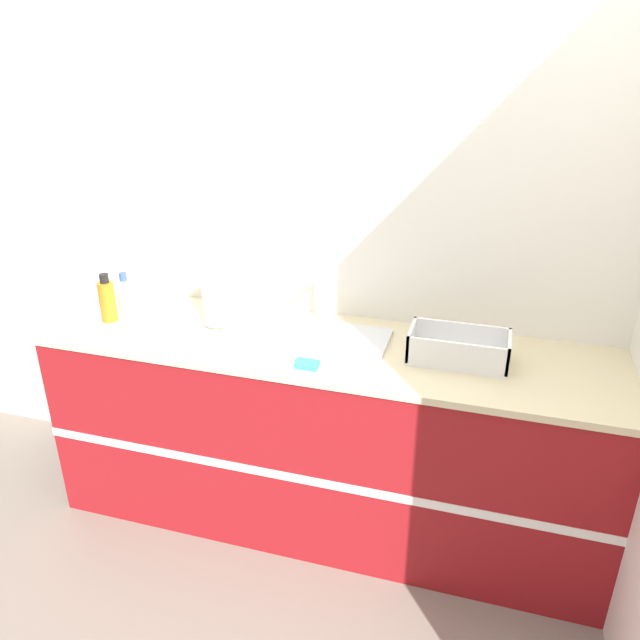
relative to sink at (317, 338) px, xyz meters
name	(u,v)px	position (x,y,z in m)	size (l,w,h in m)	color
ground_plane	(306,562)	(0.04, -0.31, -0.95)	(12.00, 12.00, 0.00)	slate
wall_back	(347,238)	(0.04, 0.33, 0.35)	(4.85, 0.06, 2.60)	silver
counter_cabinet	(325,435)	(0.04, -0.01, -0.48)	(2.48, 0.64, 0.94)	maroon
sink	(317,338)	(0.00, 0.00, 0.00)	(0.59, 0.36, 0.27)	silver
paper_towel_roll	(215,298)	(-0.48, 0.03, 0.11)	(0.12, 0.12, 0.26)	#4C4C51
dish_rack	(458,351)	(0.59, 0.00, 0.03)	(0.39, 0.20, 0.13)	white
bottle_amber	(107,300)	(-0.97, -0.06, 0.08)	(0.07, 0.07, 0.22)	#B26B19
bottle_clear	(126,297)	(-0.92, 0.01, 0.07)	(0.06, 0.06, 0.21)	silver
sponge	(307,364)	(0.03, -0.23, -0.01)	(0.09, 0.06, 0.02)	#3399BF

